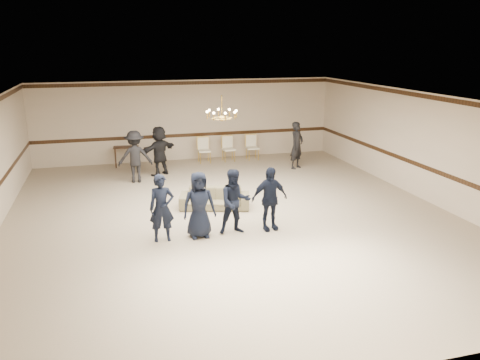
{
  "coord_description": "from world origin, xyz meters",
  "views": [
    {
      "loc": [
        -3.14,
        -12.19,
        4.59
      ],
      "look_at": [
        0.11,
        -0.5,
        1.14
      ],
      "focal_mm": 36.14,
      "sensor_mm": 36.0,
      "label": 1
    }
  ],
  "objects_px": {
    "adult_right": "(297,145)",
    "boy_a": "(162,208)",
    "chandelier": "(222,107)",
    "adult_left": "(135,157)",
    "console_table": "(127,156)",
    "boy_d": "(269,199)",
    "settee": "(215,198)",
    "banquet_chair_mid": "(229,149)",
    "boy_b": "(199,205)",
    "banquet_chair_left": "(204,150)",
    "adult_mid": "(159,151)",
    "banquet_chair_right": "(252,148)",
    "boy_c": "(235,202)"
  },
  "relations": [
    {
      "from": "adult_mid",
      "to": "console_table",
      "type": "bearing_deg",
      "value": -90.85
    },
    {
      "from": "banquet_chair_mid",
      "to": "chandelier",
      "type": "bearing_deg",
      "value": -111.42
    },
    {
      "from": "adult_right",
      "to": "boy_a",
      "type": "bearing_deg",
      "value": -170.59
    },
    {
      "from": "banquet_chair_right",
      "to": "boy_b",
      "type": "bearing_deg",
      "value": -114.46
    },
    {
      "from": "boy_a",
      "to": "boy_c",
      "type": "xyz_separation_m",
      "value": [
        1.8,
        0.0,
        0.0
      ]
    },
    {
      "from": "boy_a",
      "to": "adult_right",
      "type": "relative_size",
      "value": 0.92
    },
    {
      "from": "boy_c",
      "to": "settee",
      "type": "distance_m",
      "value": 2.07
    },
    {
      "from": "banquet_chair_left",
      "to": "banquet_chair_right",
      "type": "height_order",
      "value": "same"
    },
    {
      "from": "console_table",
      "to": "boy_a",
      "type": "bearing_deg",
      "value": -82.05
    },
    {
      "from": "boy_a",
      "to": "banquet_chair_mid",
      "type": "height_order",
      "value": "boy_a"
    },
    {
      "from": "boy_b",
      "to": "banquet_chair_right",
      "type": "height_order",
      "value": "boy_b"
    },
    {
      "from": "console_table",
      "to": "boy_b",
      "type": "bearing_deg",
      "value": -75.44
    },
    {
      "from": "boy_b",
      "to": "adult_left",
      "type": "xyz_separation_m",
      "value": [
        -1.17,
        5.37,
        0.07
      ]
    },
    {
      "from": "console_table",
      "to": "boy_d",
      "type": "bearing_deg",
      "value": -63.12
    },
    {
      "from": "adult_mid",
      "to": "chandelier",
      "type": "bearing_deg",
      "value": 74.94
    },
    {
      "from": "boy_c",
      "to": "banquet_chair_right",
      "type": "xyz_separation_m",
      "value": [
        2.74,
        7.48,
        -0.32
      ]
    },
    {
      "from": "chandelier",
      "to": "adult_right",
      "type": "distance_m",
      "value": 5.41
    },
    {
      "from": "chandelier",
      "to": "settee",
      "type": "relative_size",
      "value": 0.47
    },
    {
      "from": "boy_a",
      "to": "boy_d",
      "type": "distance_m",
      "value": 2.7
    },
    {
      "from": "boy_b",
      "to": "adult_right",
      "type": "relative_size",
      "value": 0.92
    },
    {
      "from": "chandelier",
      "to": "boy_c",
      "type": "bearing_deg",
      "value": -95.76
    },
    {
      "from": "banquet_chair_right",
      "to": "boy_d",
      "type": "bearing_deg",
      "value": -102.33
    },
    {
      "from": "boy_b",
      "to": "adult_right",
      "type": "height_order",
      "value": "adult_right"
    },
    {
      "from": "console_table",
      "to": "adult_right",
      "type": "bearing_deg",
      "value": -13.43
    },
    {
      "from": "boy_c",
      "to": "boy_d",
      "type": "relative_size",
      "value": 1.0
    },
    {
      "from": "boy_a",
      "to": "adult_mid",
      "type": "xyz_separation_m",
      "value": [
        0.63,
        6.07,
        0.07
      ]
    },
    {
      "from": "banquet_chair_left",
      "to": "console_table",
      "type": "bearing_deg",
      "value": 178.64
    },
    {
      "from": "boy_a",
      "to": "boy_d",
      "type": "bearing_deg",
      "value": 0.09
    },
    {
      "from": "settee",
      "to": "banquet_chair_mid",
      "type": "relative_size",
      "value": 2.0
    },
    {
      "from": "settee",
      "to": "banquet_chair_mid",
      "type": "height_order",
      "value": "banquet_chair_mid"
    },
    {
      "from": "boy_b",
      "to": "adult_mid",
      "type": "height_order",
      "value": "adult_mid"
    },
    {
      "from": "boy_b",
      "to": "banquet_chair_mid",
      "type": "xyz_separation_m",
      "value": [
        2.64,
        7.48,
        -0.32
      ]
    },
    {
      "from": "adult_left",
      "to": "console_table",
      "type": "distance_m",
      "value": 2.36
    },
    {
      "from": "boy_d",
      "to": "adult_right",
      "type": "relative_size",
      "value": 0.92
    },
    {
      "from": "boy_b",
      "to": "banquet_chair_left",
      "type": "distance_m",
      "value": 7.66
    },
    {
      "from": "banquet_chair_right",
      "to": "banquet_chair_left",
      "type": "bearing_deg",
      "value": -178.54
    },
    {
      "from": "boy_a",
      "to": "console_table",
      "type": "relative_size",
      "value": 1.74
    },
    {
      "from": "boy_c",
      "to": "banquet_chair_left",
      "type": "height_order",
      "value": "boy_c"
    },
    {
      "from": "boy_c",
      "to": "settee",
      "type": "xyz_separation_m",
      "value": [
        -0.07,
        2.0,
        -0.53
      ]
    },
    {
      "from": "boy_d",
      "to": "boy_c",
      "type": "bearing_deg",
      "value": 174.27
    },
    {
      "from": "boy_d",
      "to": "console_table",
      "type": "relative_size",
      "value": 1.74
    },
    {
      "from": "boy_d",
      "to": "adult_left",
      "type": "height_order",
      "value": "adult_left"
    },
    {
      "from": "adult_right",
      "to": "console_table",
      "type": "distance_m",
      "value": 6.53
    },
    {
      "from": "adult_right",
      "to": "banquet_chair_right",
      "type": "bearing_deg",
      "value": 88.26
    },
    {
      "from": "chandelier",
      "to": "adult_left",
      "type": "distance_m",
      "value": 4.35
    },
    {
      "from": "adult_mid",
      "to": "banquet_chair_right",
      "type": "bearing_deg",
      "value": 164.55
    },
    {
      "from": "chandelier",
      "to": "banquet_chair_left",
      "type": "distance_m",
      "value": 5.75
    },
    {
      "from": "boy_a",
      "to": "banquet_chair_right",
      "type": "distance_m",
      "value": 8.75
    },
    {
      "from": "adult_right",
      "to": "banquet_chair_right",
      "type": "height_order",
      "value": "adult_right"
    },
    {
      "from": "adult_left",
      "to": "adult_right",
      "type": "bearing_deg",
      "value": -176.1
    }
  ]
}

